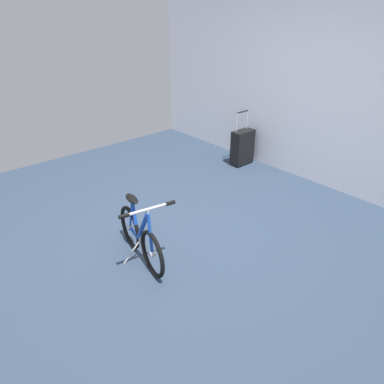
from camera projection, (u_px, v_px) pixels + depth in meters
ground_plane at (182, 243)px, 3.98m from camera, size 6.33×6.33×0.00m
back_wall at (327, 81)px, 4.77m from camera, size 6.33×0.10×2.76m
folding_bike_foreground at (140, 236)px, 3.61m from camera, size 0.98×0.53×0.70m
rolling_suitcase at (242, 147)px, 5.77m from camera, size 0.18×0.36×0.83m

